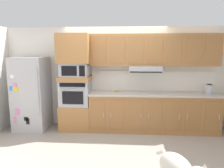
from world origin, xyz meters
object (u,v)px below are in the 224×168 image
(built_in_oven, at_px, (76,93))
(microwave, at_px, (75,70))
(screwdriver, at_px, (116,91))
(refrigerator, at_px, (32,94))
(electric_kettle, at_px, (209,89))

(built_in_oven, bearing_deg, microwave, -0.77)
(microwave, distance_m, screwdriver, 1.13)
(refrigerator, distance_m, built_in_oven, 1.08)
(built_in_oven, bearing_deg, refrigerator, -176.42)
(screwdriver, height_order, electric_kettle, electric_kettle)
(screwdriver, bearing_deg, refrigerator, -174.61)
(refrigerator, xyz_separation_m, screwdriver, (2.07, 0.20, 0.05))
(refrigerator, distance_m, microwave, 1.23)
(microwave, bearing_deg, electric_kettle, -0.87)
(microwave, height_order, electric_kettle, microwave)
(built_in_oven, bearing_deg, screwdriver, 7.35)
(built_in_oven, relative_size, screwdriver, 4.29)
(refrigerator, height_order, built_in_oven, refrigerator)
(built_in_oven, xyz_separation_m, microwave, (0.00, -0.00, 0.56))
(microwave, relative_size, screwdriver, 3.95)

